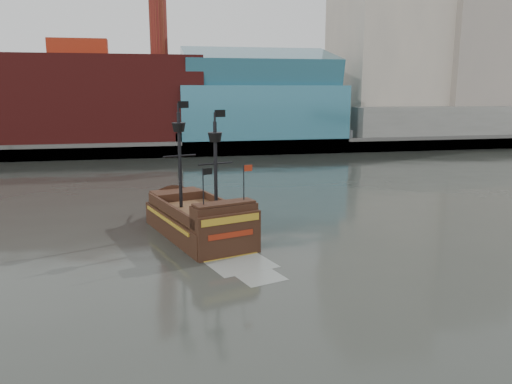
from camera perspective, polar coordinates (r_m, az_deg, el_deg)
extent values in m
plane|color=#262A25|center=(27.40, 10.63, -13.29)|extent=(400.00, 400.00, 0.00)
cube|color=slate|center=(115.77, -6.82, 6.48)|extent=(220.00, 60.00, 2.00)
cube|color=#4C4C49|center=(86.53, -5.13, 4.95)|extent=(220.00, 1.00, 2.60)
cube|color=#5E1816|center=(95.69, -19.31, 9.92)|extent=(42.00, 18.00, 15.00)
cube|color=teal|center=(95.06, 0.35, 9.05)|extent=(30.00, 16.00, 10.00)
cube|color=#BDAF9C|center=(115.06, 14.81, 18.13)|extent=(20.00, 22.00, 46.00)
cube|color=gray|center=(120.23, 23.58, 15.36)|extent=(18.00, 18.00, 38.00)
cube|color=#BDAF9C|center=(134.95, 15.54, 18.38)|extent=(24.00, 20.00, 52.00)
cube|color=slate|center=(106.18, 21.51, 7.45)|extent=(40.00, 6.00, 6.00)
cube|color=teal|center=(95.01, 0.36, 13.88)|extent=(28.00, 14.94, 8.78)
cube|color=black|center=(40.00, -6.70, -4.17)|extent=(8.07, 12.54, 2.52)
cube|color=#48301A|center=(39.64, -6.75, -2.22)|extent=(7.27, 11.28, 0.29)
cube|color=black|center=(43.80, -9.07, -0.48)|extent=(4.62, 3.44, 0.97)
cube|color=black|center=(34.99, -3.64, -2.82)|extent=(4.85, 2.85, 1.74)
cube|color=black|center=(34.64, -2.97, -5.63)|extent=(4.60, 1.64, 3.87)
cube|color=#AC8721|center=(34.09, -2.90, -3.20)|extent=(4.18, 1.37, 0.48)
cube|color=maroon|center=(34.38, -2.88, -4.92)|extent=(3.26, 1.08, 0.39)
cylinder|color=black|center=(39.95, -8.70, 3.57)|extent=(0.34, 0.34, 7.55)
cylinder|color=black|center=(37.68, -4.64, 2.73)|extent=(0.34, 0.34, 6.97)
cone|color=black|center=(39.67, -8.82, 7.31)|extent=(1.33, 1.33, 0.68)
cone|color=black|center=(37.39, -4.70, 6.25)|extent=(1.33, 1.33, 0.68)
cube|color=black|center=(39.73, -8.30, 9.86)|extent=(0.84, 0.29, 0.53)
cube|color=black|center=(37.44, -4.13, 8.95)|extent=(0.84, 0.29, 0.53)
cube|color=gray|center=(33.63, -1.72, -8.24)|extent=(4.97, 4.55, 0.02)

